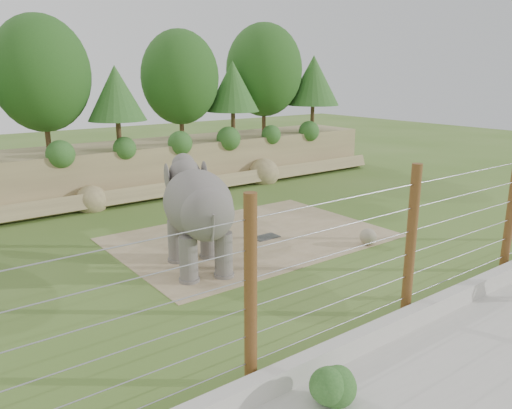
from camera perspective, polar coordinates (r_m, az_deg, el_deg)
ground at (r=16.67m, az=4.15°, el=-6.74°), size 90.00×90.00×0.00m
back_embankment at (r=26.72m, az=-13.02°, el=9.84°), size 30.00×5.52×8.77m
dirt_patch at (r=19.16m, az=-0.60°, el=-3.76°), size 10.00×7.00×0.02m
drain_grate at (r=19.10m, az=1.14°, el=-3.74°), size 1.00×0.60×0.03m
elephant at (r=15.75m, az=-6.63°, el=-1.60°), size 2.89×4.51×3.38m
stone_ball at (r=18.68m, az=12.69°, el=-3.61°), size 0.61×0.61×0.61m
retaining_wall at (r=13.54m, az=18.45°, el=-11.67°), size 26.00×0.35×0.50m
walkway at (r=12.80m, az=25.93°, el=-15.35°), size 26.00×4.00×0.01m
barrier_fence at (r=13.15m, az=17.29°, el=-4.12°), size 20.26×0.26×4.00m
walkway_shrub at (r=10.20m, az=8.11°, el=-19.43°), size 0.79×0.79×0.79m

